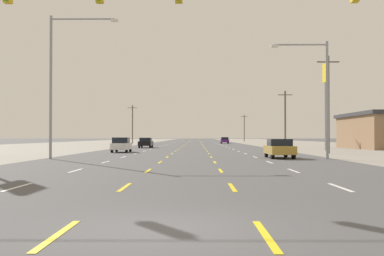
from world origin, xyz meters
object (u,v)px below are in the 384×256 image
(hatchback_far_left_near, at_px, (121,145))
(sedan_far_left_mid, at_px, (146,143))
(streetlight_right_row_0, at_px, (321,90))
(sedan_far_right_nearest, at_px, (279,148))
(streetlight_left_row_0, at_px, (58,75))
(pole_sign_right_row_1, at_px, (325,86))
(sedan_far_right_midfar, at_px, (225,140))

(hatchback_far_left_near, height_order, sedan_far_left_mid, hatchback_far_left_near)
(streetlight_right_row_0, bearing_deg, hatchback_far_left_near, 139.09)
(sedan_far_right_nearest, xyz_separation_m, streetlight_right_row_0, (2.78, -1.51, 4.32))
(sedan_far_left_mid, relative_size, streetlight_left_row_0, 0.43)
(pole_sign_right_row_1, height_order, streetlight_left_row_0, streetlight_left_row_0)
(streetlight_left_row_0, bearing_deg, streetlight_right_row_0, 0.00)
(pole_sign_right_row_1, xyz_separation_m, streetlight_right_row_0, (-5.85, -20.39, -2.47))
(sedan_far_right_nearest, relative_size, pole_sign_right_row_1, 0.45)
(hatchback_far_left_near, relative_size, streetlight_left_row_0, 0.37)
(sedan_far_right_midfar, distance_m, streetlight_right_row_0, 75.22)
(sedan_far_left_mid, xyz_separation_m, pole_sign_right_row_1, (22.28, -13.62, 6.78))
(sedan_far_right_nearest, height_order, sedan_far_left_mid, same)
(sedan_far_right_nearest, xyz_separation_m, streetlight_left_row_0, (-16.52, -1.51, 5.42))
(sedan_far_right_nearest, relative_size, sedan_far_left_mid, 1.00)
(hatchback_far_left_near, xyz_separation_m, sedan_far_right_midfar, (14.29, 60.38, -0.03))
(pole_sign_right_row_1, height_order, streetlight_right_row_0, pole_sign_right_row_1)
(sedan_far_right_midfar, bearing_deg, pole_sign_right_row_1, -81.17)
(hatchback_far_left_near, height_order, streetlight_left_row_0, streetlight_left_row_0)
(sedan_far_left_mid, distance_m, streetlight_right_row_0, 38.02)
(pole_sign_right_row_1, bearing_deg, sedan_far_left_mid, 148.57)
(sedan_far_right_midfar, bearing_deg, streetlight_right_row_0, -87.98)
(pole_sign_right_row_1, xyz_separation_m, streetlight_left_row_0, (-25.15, -20.39, -1.36))
(hatchback_far_left_near, xyz_separation_m, streetlight_right_row_0, (16.93, -14.67, 4.29))
(sedan_far_left_mid, xyz_separation_m, sedan_far_right_midfar, (13.79, 41.05, 0.00))
(hatchback_far_left_near, distance_m, sedan_far_right_midfar, 62.05)
(hatchback_far_left_near, bearing_deg, streetlight_left_row_0, -99.19)
(sedan_far_right_nearest, bearing_deg, sedan_far_left_mid, 112.80)
(sedan_far_right_nearest, bearing_deg, streetlight_left_row_0, -174.77)
(sedan_far_left_mid, height_order, pole_sign_right_row_1, pole_sign_right_row_1)
(sedan_far_left_mid, bearing_deg, sedan_far_right_midfar, 71.43)
(hatchback_far_left_near, relative_size, pole_sign_right_row_1, 0.39)
(hatchback_far_left_near, relative_size, sedan_far_left_mid, 0.87)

